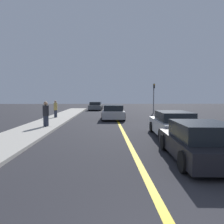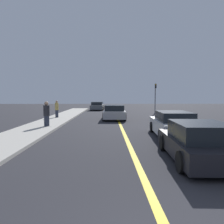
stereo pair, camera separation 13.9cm
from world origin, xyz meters
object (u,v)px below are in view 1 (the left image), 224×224
Objects in this scene: car_parked_left_lot at (96,106)px; traffic_light at (154,95)px; car_near_right_lane at (200,142)px; car_ahead_center at (173,125)px; pedestrian_near_curb at (46,114)px; pedestrian_mid_group at (56,109)px; car_far_distant at (113,112)px.

traffic_light is (7.53, -6.68, 1.67)m from car_parked_left_lot.
car_near_right_lane is 27.18m from car_parked_left_lot.
car_ahead_center is (0.40, 4.21, 0.03)m from car_near_right_lane.
traffic_light reaches higher than car_parked_left_lot.
pedestrian_near_curb is 16.16m from traffic_light.
car_parked_left_lot is 13.62m from pedestrian_mid_group.
car_far_distant is at bearing 49.42° from pedestrian_near_curb.
traffic_light is at bearing 84.79° from car_near_right_lane.
pedestrian_near_curb is (-2.44, -19.33, 0.34)m from car_parked_left_lot.
pedestrian_near_curb is at bearing -83.05° from pedestrian_mid_group.
car_ahead_center is 2.72× the size of pedestrian_near_curb.
pedestrian_mid_group is at bearing 174.71° from car_far_distant.
car_far_distant is at bearing 103.54° from car_near_right_lane.
car_ahead_center is at bearing -23.62° from pedestrian_near_curb.
car_far_distant is 2.79× the size of pedestrian_near_curb.
traffic_light reaches higher than car_ahead_center.
car_far_distant is 0.94× the size of car_parked_left_lot.
car_parked_left_lot is (-4.60, 26.79, 0.00)m from car_near_right_lane.
car_parked_left_lot is at bearing 138.43° from traffic_light.
car_near_right_lane is at bearing -77.89° from car_parked_left_lot.
pedestrian_mid_group is at bearing 134.01° from car_ahead_center.
car_near_right_lane is at bearing -78.01° from car_far_distant.
pedestrian_mid_group reaches higher than car_ahead_center.
car_near_right_lane is 0.87× the size of car_parked_left_lot.
pedestrian_near_curb is (-4.66, -5.44, 0.30)m from car_far_distant.
car_far_distant reaches higher than car_parked_left_lot.
car_ahead_center is 9.12m from car_far_distant.
pedestrian_mid_group is at bearing -148.49° from traffic_light.
pedestrian_mid_group is (-5.40, 0.65, 0.28)m from car_far_distant.
pedestrian_mid_group is 12.63m from traffic_light.
car_near_right_lane is at bearing -98.30° from traffic_light.
pedestrian_near_curb is 1.03× the size of pedestrian_mid_group.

